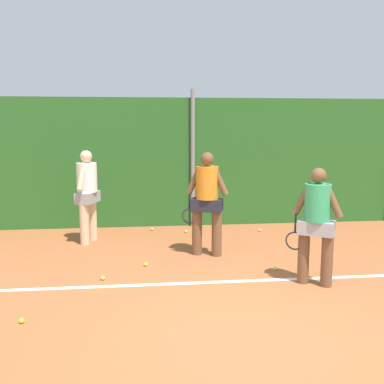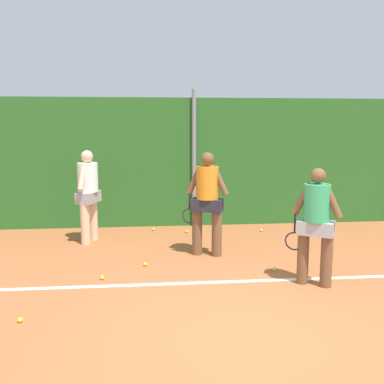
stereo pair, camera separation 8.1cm
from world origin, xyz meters
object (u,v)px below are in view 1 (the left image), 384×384
Objects in this scene: player_foreground_near at (316,220)px; player_backcourt_far at (87,191)px; tennis_ball_0 at (146,264)px; tennis_ball_4 at (186,231)px; player_midcourt at (207,198)px; tennis_ball_1 at (152,229)px; tennis_ball_2 at (260,230)px; tennis_ball_6 at (103,278)px; tennis_ball_3 at (22,321)px; tennis_ball_7 at (275,269)px.

player_foreground_near is 4.61m from player_backcourt_far.
tennis_ball_0 is 1.00× the size of tennis_ball_4.
player_foreground_near is 0.93× the size of player_midcourt.
tennis_ball_1 and tennis_ball_4 have the same top height.
tennis_ball_4 is (0.74, -0.29, 0.00)m from tennis_ball_1.
tennis_ball_1 and tennis_ball_2 have the same top height.
player_midcourt is (-1.39, 1.67, 0.08)m from player_foreground_near.
player_midcourt is 28.58× the size of tennis_ball_6.
tennis_ball_3 is 1.00× the size of tennis_ball_4.
player_backcourt_far is 4.03m from tennis_ball_7.
tennis_ball_0 is 1.00× the size of tennis_ball_1.
tennis_ball_3 is (-4.00, -0.88, -0.95)m from player_foreground_near.
tennis_ball_4 is 1.00× the size of tennis_ball_7.
tennis_ball_1 is at bearing -44.12° from player_midcourt.
tennis_ball_4 is (2.40, 4.26, 0.00)m from tennis_ball_3.
tennis_ball_0 is at bearing 52.43° from player_backcourt_far.
player_midcourt reaches higher than tennis_ball_0.
tennis_ball_1 is 3.57m from tennis_ball_7.
tennis_ball_3 is at bearing -120.74° from tennis_ball_6.
player_foreground_near is 4.45m from tennis_ball_1.
player_backcourt_far reaches higher than tennis_ball_0.
tennis_ball_3 and tennis_ball_6 have the same top height.
player_midcourt is 2.44m from tennis_ball_1.
tennis_ball_2 is 1.66m from tennis_ball_4.
player_foreground_near reaches higher than tennis_ball_2.
player_backcourt_far reaches higher than tennis_ball_2.
player_backcourt_far is 28.34× the size of tennis_ball_6.
tennis_ball_3 is 1.00× the size of tennis_ball_7.
player_backcourt_far reaches higher than tennis_ball_6.
tennis_ball_2 is at bearing -8.45° from tennis_ball_1.
player_foreground_near is at bearing 70.74° from player_backcourt_far.
tennis_ball_2 is at bearing -59.78° from player_foreground_near.
player_backcourt_far is at bearing -146.96° from tennis_ball_1.
tennis_ball_7 is at bearing 74.99° from player_backcourt_far.
player_foreground_near is 0.94× the size of player_backcourt_far.
tennis_ball_6 is (-3.16, 0.53, -0.95)m from player_foreground_near.
tennis_ball_0 and tennis_ball_6 have the same top height.
tennis_ball_1 is at bearing 69.94° from tennis_ball_3.
tennis_ball_2 is (1.45, 1.64, -1.02)m from player_midcourt.
tennis_ball_6 is at bearing -104.69° from tennis_ball_1.
tennis_ball_0 and tennis_ball_2 have the same top height.
player_midcourt is 1.61m from tennis_ball_0.
tennis_ball_0 is 2.50m from tennis_ball_3.
tennis_ball_4 is at bearing 60.60° from tennis_ball_3.
tennis_ball_3 is 1.64m from tennis_ball_6.
player_backcourt_far reaches higher than tennis_ball_4.
player_midcourt is 2.35m from tennis_ball_6.
player_backcourt_far is 3.87m from tennis_ball_2.
tennis_ball_4 is at bearing -21.20° from tennis_ball_1.
tennis_ball_6 is (-0.82, -3.14, 0.00)m from tennis_ball_1.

